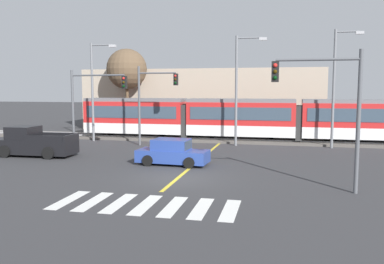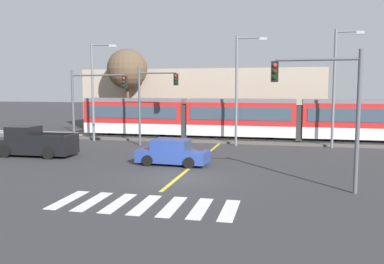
% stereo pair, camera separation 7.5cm
% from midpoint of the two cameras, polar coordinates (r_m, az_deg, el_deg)
% --- Properties ---
extents(ground_plane, '(200.00, 200.00, 0.00)m').
position_cam_midpoint_polar(ground_plane, '(20.64, -1.93, -6.46)').
color(ground_plane, '#333335').
extents(track_bed, '(120.00, 4.00, 0.18)m').
position_cam_midpoint_polar(track_bed, '(35.20, 4.46, -1.06)').
color(track_bed, '#56514C').
rests_on(track_bed, ground).
extents(rail_near, '(120.00, 0.08, 0.10)m').
position_cam_midpoint_polar(rail_near, '(34.47, 4.28, -0.98)').
color(rail_near, '#939399').
rests_on(rail_near, track_bed).
extents(rail_far, '(120.00, 0.08, 0.10)m').
position_cam_midpoint_polar(rail_far, '(35.89, 4.63, -0.70)').
color(rail_far, '#939399').
rests_on(rail_far, track_bed).
extents(light_rail_tram, '(28.00, 2.64, 3.43)m').
position_cam_midpoint_polar(light_rail_tram, '(34.80, 6.99, 2.07)').
color(light_rail_tram, silver).
rests_on(light_rail_tram, track_bed).
extents(crosswalk_stripe_0, '(0.59, 2.81, 0.01)m').
position_cam_midpoint_polar(crosswalk_stripe_0, '(17.46, -16.93, -9.07)').
color(crosswalk_stripe_0, silver).
rests_on(crosswalk_stripe_0, ground).
extents(crosswalk_stripe_1, '(0.59, 2.81, 0.01)m').
position_cam_midpoint_polar(crosswalk_stripe_1, '(16.96, -13.64, -9.43)').
color(crosswalk_stripe_1, silver).
rests_on(crosswalk_stripe_1, ground).
extents(crosswalk_stripe_2, '(0.59, 2.81, 0.01)m').
position_cam_midpoint_polar(crosswalk_stripe_2, '(16.51, -10.16, -9.78)').
color(crosswalk_stripe_2, silver).
rests_on(crosswalk_stripe_2, ground).
extents(crosswalk_stripe_3, '(0.59, 2.81, 0.01)m').
position_cam_midpoint_polar(crosswalk_stripe_3, '(16.13, -6.50, -10.10)').
color(crosswalk_stripe_3, silver).
rests_on(crosswalk_stripe_3, ground).
extents(crosswalk_stripe_4, '(0.59, 2.81, 0.01)m').
position_cam_midpoint_polar(crosswalk_stripe_4, '(15.82, -2.66, -10.40)').
color(crosswalk_stripe_4, silver).
rests_on(crosswalk_stripe_4, ground).
extents(crosswalk_stripe_5, '(0.59, 2.81, 0.01)m').
position_cam_midpoint_polar(crosswalk_stripe_5, '(15.58, 1.31, -10.66)').
color(crosswalk_stripe_5, silver).
rests_on(crosswalk_stripe_5, ground).
extents(crosswalk_stripe_6, '(0.59, 2.81, 0.01)m').
position_cam_midpoint_polar(crosswalk_stripe_6, '(15.42, 5.40, -10.87)').
color(crosswalk_stripe_6, silver).
rests_on(crosswalk_stripe_6, ground).
extents(lane_centre_line, '(0.20, 15.95, 0.01)m').
position_cam_midpoint_polar(lane_centre_line, '(25.50, 1.05, -4.01)').
color(lane_centre_line, gold).
rests_on(lane_centre_line, ground).
extents(sedan_crossing, '(4.29, 2.10, 1.52)m').
position_cam_midpoint_polar(sedan_crossing, '(24.10, -2.67, -2.94)').
color(sedan_crossing, '#284293').
rests_on(sedan_crossing, ground).
extents(pickup_truck, '(5.45, 2.33, 1.98)m').
position_cam_midpoint_polar(pickup_truck, '(29.11, -21.31, -1.49)').
color(pickup_truck, black).
rests_on(pickup_truck, ground).
extents(traffic_light_near_right, '(3.75, 0.38, 6.14)m').
position_cam_midpoint_polar(traffic_light_near_right, '(18.34, 18.66, 4.45)').
color(traffic_light_near_right, '#515459').
rests_on(traffic_light_near_right, ground).
extents(traffic_light_far_left, '(3.25, 0.38, 6.21)m').
position_cam_midpoint_polar(traffic_light_far_left, '(31.93, -5.58, 5.27)').
color(traffic_light_far_left, '#515459').
rests_on(traffic_light_far_left, ground).
extents(traffic_light_mid_left, '(4.25, 0.38, 5.79)m').
position_cam_midpoint_polar(traffic_light_mid_left, '(29.78, -13.85, 4.81)').
color(traffic_light_mid_left, '#515459').
rests_on(traffic_light_mid_left, ground).
extents(street_lamp_west, '(2.30, 0.28, 8.28)m').
position_cam_midpoint_polar(street_lamp_west, '(35.47, -13.40, 6.36)').
color(street_lamp_west, slate).
rests_on(street_lamp_west, ground).
extents(street_lamp_centre, '(2.37, 0.28, 8.53)m').
position_cam_midpoint_polar(street_lamp_centre, '(31.90, 6.74, 6.77)').
color(street_lamp_centre, slate).
rests_on(street_lamp_centre, ground).
extents(street_lamp_east, '(2.05, 0.28, 8.81)m').
position_cam_midpoint_polar(street_lamp_east, '(32.20, 19.70, 6.63)').
color(street_lamp_east, slate).
rests_on(street_lamp_east, ground).
extents(bare_tree_far_west, '(4.11, 4.11, 8.50)m').
position_cam_midpoint_polar(bare_tree_far_west, '(42.36, -9.04, 8.68)').
color(bare_tree_far_west, brown).
rests_on(bare_tree_far_west, ground).
extents(building_backdrop_far, '(25.65, 6.00, 6.52)m').
position_cam_midpoint_polar(building_backdrop_far, '(44.74, 1.56, 4.57)').
color(building_backdrop_far, tan).
rests_on(building_backdrop_far, ground).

